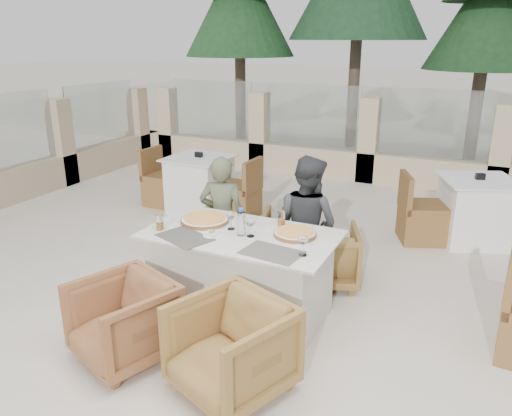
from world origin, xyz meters
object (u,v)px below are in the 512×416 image
at_px(pizza_left, 205,219).
at_px(wine_glass_centre, 231,219).
at_px(beer_glass_left, 160,222).
at_px(olive_dish, 212,233).
at_px(bg_table_b, 475,211).
at_px(armchair_far_left, 234,240).
at_px(armchair_far_right, 325,255).
at_px(diner_right, 307,225).
at_px(wine_glass_near, 251,226).
at_px(armchair_near_right, 231,349).
at_px(pizza_right, 295,233).
at_px(dining_table, 241,275).
at_px(wine_glass_corner, 303,244).
at_px(beer_glass_right, 281,219).
at_px(water_bottle, 241,222).
at_px(diner_left, 222,219).
at_px(bg_table_a, 200,184).
at_px(armchair_near_left, 124,321).

bearing_deg(pizza_left, wine_glass_centre, -10.94).
bearing_deg(beer_glass_left, olive_dish, 8.09).
bearing_deg(bg_table_b, wine_glass_centre, -147.16).
xyz_separation_m(armchair_far_left, armchair_far_right, (0.97, 0.09, -0.03)).
bearing_deg(diner_right, armchair_far_left, 11.45).
distance_m(wine_glass_centre, wine_glass_near, 0.23).
xyz_separation_m(pizza_left, armchair_near_right, (0.79, -1.02, -0.47)).
relative_size(armchair_far_left, armchair_near_right, 0.98).
bearing_deg(diner_right, pizza_right, 118.15).
height_order(pizza_left, olive_dish, pizza_left).
bearing_deg(armchair_near_right, wine_glass_centre, 139.19).
bearing_deg(dining_table, wine_glass_corner, -18.03).
height_order(pizza_right, armchair_near_right, pizza_right).
bearing_deg(wine_glass_near, pizza_left, 165.41).
height_order(beer_glass_right, olive_dish, beer_glass_right).
bearing_deg(water_bottle, wine_glass_corner, -15.51).
relative_size(pizza_left, water_bottle, 1.79).
bearing_deg(beer_glass_right, wine_glass_near, -111.73).
bearing_deg(diner_right, diner_left, 27.71).
xyz_separation_m(armchair_far_left, bg_table_b, (2.24, 1.86, 0.06)).
bearing_deg(bg_table_b, pizza_right, -139.23).
bearing_deg(armchair_near_right, bg_table_b, 91.03).
xyz_separation_m(diner_right, bg_table_a, (-2.13, 1.56, -0.28)).
bearing_deg(wine_glass_near, pizza_right, 27.08).
bearing_deg(water_bottle, pizza_left, 161.93).
xyz_separation_m(diner_left, bg_table_a, (-1.30, 1.69, -0.24)).
xyz_separation_m(dining_table, diner_right, (0.34, 0.70, 0.28)).
relative_size(water_bottle, armchair_far_right, 0.37).
bearing_deg(armchair_near_left, wine_glass_centre, 88.79).
xyz_separation_m(beer_glass_left, armchair_far_right, (1.13, 1.12, -0.55)).
height_order(water_bottle, wine_glass_near, water_bottle).
height_order(wine_glass_near, armchair_far_left, wine_glass_near).
distance_m(dining_table, bg_table_a, 2.88).
bearing_deg(wine_glass_corner, diner_right, 107.54).
relative_size(beer_glass_right, olive_dish, 1.20).
relative_size(dining_table, diner_left, 1.27).
bearing_deg(bg_table_a, beer_glass_right, -42.61).
xyz_separation_m(pizza_right, armchair_far_left, (-0.93, 0.67, -0.47)).
height_order(wine_glass_centre, bg_table_a, wine_glass_centre).
distance_m(pizza_right, bg_table_b, 2.88).
distance_m(armchair_near_right, diner_right, 1.65).
relative_size(wine_glass_corner, armchair_near_left, 0.27).
xyz_separation_m(dining_table, bg_table_a, (-1.79, 2.26, 0.00)).
height_order(wine_glass_corner, armchair_near_right, wine_glass_corner).
relative_size(diner_left, bg_table_a, 0.77).
bearing_deg(armchair_far_left, wine_glass_corner, 123.13).
bearing_deg(wine_glass_centre, wine_glass_corner, -18.77).
xyz_separation_m(dining_table, wine_glass_near, (0.11, -0.03, 0.48)).
bearing_deg(wine_glass_centre, pizza_left, 169.06).
bearing_deg(dining_table, bg_table_b, 56.83).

